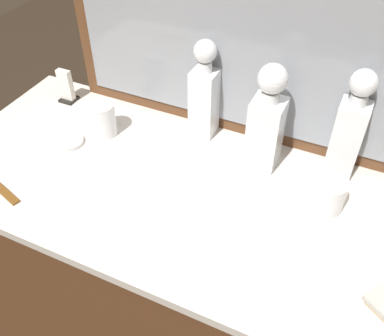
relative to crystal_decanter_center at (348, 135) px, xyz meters
The scene contains 10 objects.
dresser 0.70m from the crystal_decanter_center, 144.51° to the right, with size 1.41×0.62×0.91m.
dresser_mirror 0.40m from the crystal_decanter_center, 169.81° to the left, with size 1.02×0.03×0.69m.
crystal_decanter_center is the anchor object (origin of this frame).
crystal_decanter_far_right 0.40m from the crystal_decanter_center, behind, with size 0.07×0.07×0.29m.
crystal_decanter_rear 0.20m from the crystal_decanter_center, 165.93° to the right, with size 0.08×0.08×0.30m.
crystal_tumbler_far_right 0.68m from the crystal_decanter_center, 169.61° to the right, with size 0.08×0.08×0.10m.
crystal_tumbler_front 0.16m from the crystal_decanter_center, 91.11° to the right, with size 0.09×0.09×0.08m.
porcelain_dish 0.77m from the crystal_decanter_center, 164.24° to the right, with size 0.08×0.08×0.01m.
tortoiseshell_comb 0.89m from the crystal_decanter_center, 150.15° to the right, with size 0.13×0.06×0.01m.
napkin_holder 0.87m from the crystal_decanter_center, behind, with size 0.05×0.05×0.11m.
Camera 1 is at (0.33, -0.72, 1.72)m, focal length 40.77 mm.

